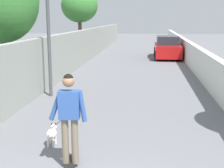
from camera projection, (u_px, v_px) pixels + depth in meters
The scene contains 10 objects.
ground_plane at pixel (134, 69), 17.81m from camera, with size 80.00×80.00×0.00m, color slate.
wall_left at pixel (68, 53), 16.02m from camera, with size 48.00×0.30×2.05m, color #999E93.
fence_right at pixel (200, 62), 15.37m from camera, with size 48.00×0.30×1.35m, color silver.
tree_left_near at pixel (79, 6), 22.40m from camera, with size 2.56×2.56×4.77m.
tree_left_mid at pixel (1, 1), 11.30m from camera, with size 2.66×2.66×4.86m.
lamp_post at pixel (48, 19), 11.01m from camera, with size 0.36×0.36×3.96m.
skateboard at pixel (71, 163), 6.05m from camera, with size 0.81×0.27×0.08m.
person_skateboarder at pixel (69, 112), 5.84m from camera, with size 0.25×0.71×1.71m.
dog at pixel (52, 133), 7.06m from camera, with size 1.30×0.80×1.06m.
car_near at pixel (167, 48), 22.35m from camera, with size 4.34×1.80×1.54m.
Camera 1 is at (-3.64, -0.78, 2.78)m, focal length 51.21 mm.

